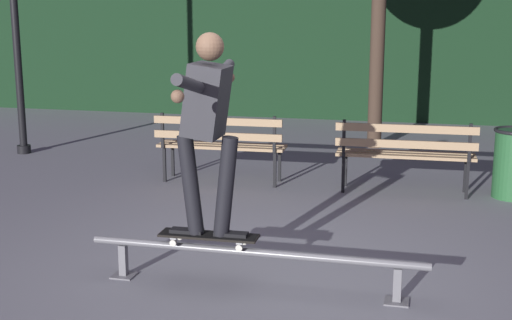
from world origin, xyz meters
The scene contains 7 objects.
ground_plane centered at (0.00, 0.00, 0.00)m, with size 90.00×90.00×0.00m, color slate.
hedge_backdrop centered at (0.00, 9.05, 1.24)m, with size 24.00×1.20×2.47m, color black.
grind_rail centered at (0.00, -0.17, 0.25)m, with size 2.67×0.18×0.33m.
skateboard centered at (-0.36, -0.17, 0.40)m, with size 0.78×0.21×0.09m.
skateboarder centered at (-0.36, -0.17, 1.34)m, with size 0.62×1.41×1.56m.
park_bench_leftmost centered at (-1.23, 3.04, 0.54)m, with size 1.61×0.46×0.88m.
park_bench_left_center centered at (1.01, 3.04, 0.54)m, with size 1.61×0.46×0.88m.
Camera 1 is at (1.27, -5.22, 2.15)m, focal length 49.87 mm.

